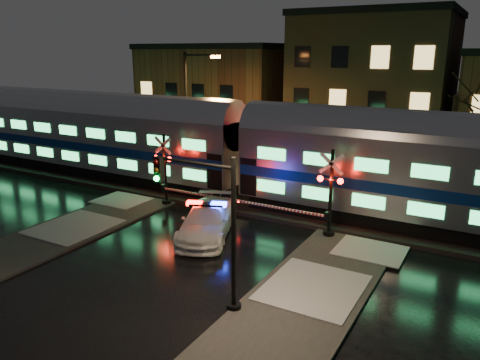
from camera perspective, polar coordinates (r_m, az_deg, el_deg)
name	(u,v)px	position (r m, az deg, el deg)	size (l,w,h in m)	color
ground	(213,233)	(23.63, -3.36, -6.51)	(120.00, 120.00, 0.00)	black
ballast	(258,204)	(27.65, 2.26, -2.91)	(90.00, 4.20, 0.24)	black
sidewalk_left	(23,249)	(23.89, -24.95, -7.59)	(4.00, 20.00, 0.12)	#2D2D2D
sidewalk_right	(280,328)	(16.10, 4.93, -17.56)	(4.00, 20.00, 0.12)	#2D2D2D
building_left	(222,96)	(47.66, -2.25, 10.22)	(14.00, 10.00, 9.00)	#523620
building_mid	(374,88)	(42.17, 16.05, 10.67)	(12.00, 11.00, 11.50)	brown
train	(244,148)	(27.25, 0.51, 3.93)	(51.00, 3.12, 5.92)	black
police_car	(207,221)	(23.01, -4.06, -4.97)	(4.14, 5.97, 1.78)	white
crossing_signal_right	(323,201)	(22.95, 10.04, -2.56)	(6.19, 0.67, 4.39)	black
crossing_signal_left	(169,178)	(27.31, -8.61, 0.30)	(6.03, 0.67, 4.27)	black
traffic_light	(211,228)	(16.16, -3.51, -5.91)	(3.58, 0.67, 5.54)	black
streetlight	(190,106)	(33.87, -6.14, 8.98)	(2.94, 0.31, 8.78)	black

